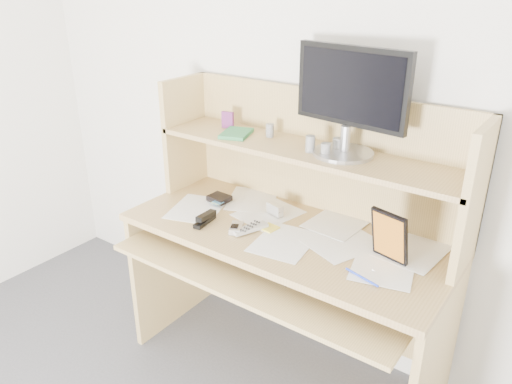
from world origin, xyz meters
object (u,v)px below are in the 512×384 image
Objects in this scene: desk at (294,235)px; tv_remote at (250,228)px; game_case at (389,236)px; monitor at (350,98)px; keyboard at (263,252)px.

desk is 0.21m from tv_remote.
game_case is at bearing 32.67° from tv_remote.
game_case is 0.55m from monitor.
desk is at bearing 76.70° from tv_remote.
desk reaches higher than game_case.
keyboard is 0.55m from game_case.
monitor is at bearing 32.32° from desk.
desk is at bearing -173.93° from game_case.
tv_remote is at bearing -155.59° from game_case.
monitor reaches higher than keyboard.
keyboard is 3.11× the size of tv_remote.
monitor reaches higher than game_case.
tv_remote is (-0.12, -0.17, 0.07)m from desk.
keyboard is 0.73m from monitor.
desk is 8.71× the size of tv_remote.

